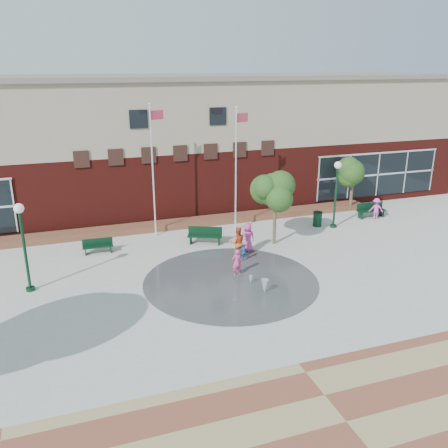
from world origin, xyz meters
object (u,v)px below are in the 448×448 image
object	(u,v)px
bench_left	(98,249)
child_splash	(237,262)
flagpole_left	(153,164)
trash_can	(317,219)
flagpole_right	(236,163)

from	to	relation	value
bench_left	child_splash	distance (m)	8.10
flagpole_left	trash_can	xyz separation A→B (m)	(10.13, -1.68, -3.90)
trash_can	child_splash	xyz separation A→B (m)	(-7.50, -5.28, 0.19)
flagpole_right	bench_left	bearing A→B (deg)	170.85
flagpole_right	trash_can	xyz separation A→B (m)	(5.19, -1.05, -3.77)
trash_can	child_splash	bearing A→B (deg)	-144.88
bench_left	trash_can	size ratio (longest dim) A/B	1.70
bench_left	trash_can	world-z (taller)	trash_can
flagpole_right	child_splash	distance (m)	7.63
flagpole_left	flagpole_right	bearing A→B (deg)	-25.88
trash_can	child_splash	world-z (taller)	child_splash
flagpole_right	child_splash	bearing A→B (deg)	-127.05
child_splash	bench_left	bearing A→B (deg)	-42.33
trash_can	child_splash	distance (m)	9.17
flagpole_left	bench_left	world-z (taller)	flagpole_left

